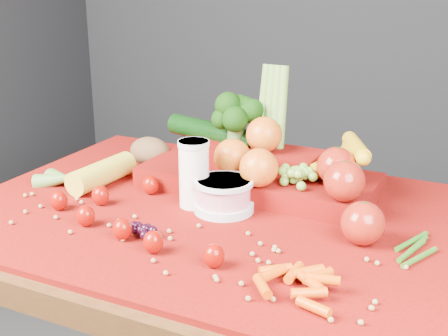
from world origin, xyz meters
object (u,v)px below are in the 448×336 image
at_px(yogurt_bowl, 224,194).
at_px(produce_mound, 270,165).
at_px(table, 220,258).
at_px(milk_glass, 194,171).

bearing_deg(yogurt_bowl, produce_mound, 74.28).
height_order(table, yogurt_bowl, yogurt_bowl).
relative_size(table, produce_mound, 1.80).
xyz_separation_m(table, yogurt_bowl, (0.01, 0.01, 0.14)).
xyz_separation_m(yogurt_bowl, produce_mound, (0.04, 0.14, 0.03)).
distance_m(milk_glass, produce_mound, 0.18).
bearing_deg(table, yogurt_bowl, 48.67).
relative_size(table, milk_glass, 7.76).
height_order(table, milk_glass, milk_glass).
xyz_separation_m(table, produce_mound, (0.05, 0.15, 0.17)).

